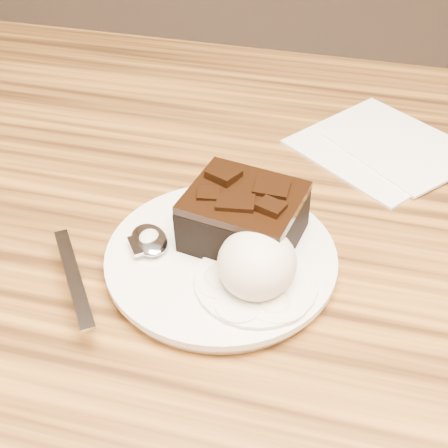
% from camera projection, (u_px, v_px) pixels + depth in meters
% --- Properties ---
extents(plate, '(0.19, 0.19, 0.02)m').
position_uv_depth(plate, '(221.00, 260.00, 0.50)').
color(plate, white).
rests_on(plate, dining_table).
extents(brownie, '(0.10, 0.09, 0.04)m').
position_uv_depth(brownie, '(244.00, 220.00, 0.50)').
color(brownie, black).
rests_on(brownie, plate).
extents(ice_cream_scoop, '(0.06, 0.07, 0.05)m').
position_uv_depth(ice_cream_scoop, '(257.00, 263.00, 0.46)').
color(ice_cream_scoop, '#ECE0C6').
rests_on(ice_cream_scoop, plate).
extents(melt_puddle, '(0.10, 0.10, 0.00)m').
position_uv_depth(melt_puddle, '(256.00, 282.00, 0.47)').
color(melt_puddle, white).
rests_on(melt_puddle, plate).
extents(spoon, '(0.13, 0.16, 0.01)m').
position_uv_depth(spoon, '(149.00, 241.00, 0.50)').
color(spoon, silver).
rests_on(spoon, plate).
extents(napkin, '(0.22, 0.22, 0.01)m').
position_uv_depth(napkin, '(380.00, 146.00, 0.64)').
color(napkin, white).
rests_on(napkin, dining_table).
extents(crumb_a, '(0.01, 0.01, 0.00)m').
position_uv_depth(crumb_a, '(259.00, 270.00, 0.48)').
color(crumb_a, black).
rests_on(crumb_a, plate).
extents(crumb_b, '(0.01, 0.01, 0.00)m').
position_uv_depth(crumb_b, '(273.00, 269.00, 0.48)').
color(crumb_b, black).
rests_on(crumb_b, plate).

